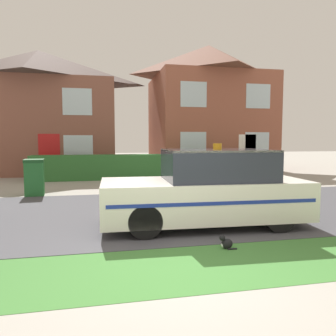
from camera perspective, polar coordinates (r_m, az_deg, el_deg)
The scene contains 9 objects.
ground_plane at distance 4.85m, azimuth 2.32°, elevation -17.23°, with size 80.00×80.00×0.00m, color gray.
road_strip at distance 8.40m, azimuth -4.03°, elevation -7.58°, with size 28.00×5.71×0.01m, color #424247.
lawn_verge at distance 4.90m, azimuth 2.14°, elevation -16.93°, with size 28.00×1.71×0.01m, color #3D7533.
garden_hedge at distance 15.43m, azimuth -3.79°, elevation 0.28°, with size 10.30×0.89×1.13m, color #2D662D.
police_car at distance 6.99m, azimuth 6.90°, elevation -3.75°, with size 4.34×1.87×1.74m.
cat at distance 5.72m, azimuth 10.06°, elevation -12.70°, with size 0.28×0.17×0.25m.
house_left at distance 19.78m, azimuth -21.42°, elevation 9.25°, with size 8.36×5.66×6.70m.
house_right at distance 20.66m, azimuth 7.03°, elevation 10.53°, with size 6.90×6.22×7.53m.
wheelie_bin at distance 11.59m, azimuth -22.23°, elevation -1.49°, with size 0.68×0.76×1.19m.
Camera 1 is at (-1.10, -4.35, 1.84)m, focal length 35.00 mm.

